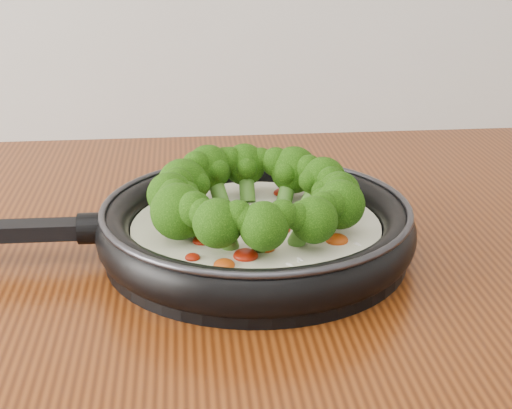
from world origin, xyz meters
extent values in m
cylinder|color=black|center=(0.10, 1.09, 0.91)|extent=(0.28, 0.28, 0.01)
torus|color=black|center=(0.10, 1.09, 0.93)|extent=(0.30, 0.30, 0.03)
torus|color=#2D2D33|center=(0.10, 1.09, 0.95)|extent=(0.29, 0.29, 0.01)
cube|color=black|center=(-0.13, 1.09, 0.93)|extent=(0.17, 0.03, 0.01)
cylinder|color=black|center=(-0.05, 1.09, 0.93)|extent=(0.03, 0.03, 0.03)
cylinder|color=white|center=(0.10, 1.09, 0.92)|extent=(0.24, 0.24, 0.02)
ellipsoid|color=#9E1707|center=(0.05, 1.05, 0.93)|extent=(0.02, 0.02, 0.01)
ellipsoid|color=#9E1707|center=(0.07, 1.06, 0.93)|extent=(0.02, 0.02, 0.01)
ellipsoid|color=#B73F0B|center=(0.06, 1.00, 0.93)|extent=(0.02, 0.02, 0.01)
ellipsoid|color=#9E1707|center=(0.13, 1.16, 0.93)|extent=(0.02, 0.02, 0.01)
ellipsoid|color=#9E1707|center=(0.12, 1.07, 0.93)|extent=(0.03, 0.03, 0.01)
ellipsoid|color=#B73F0B|center=(0.05, 1.11, 0.93)|extent=(0.02, 0.02, 0.01)
ellipsoid|color=#9E1707|center=(0.09, 1.10, 0.93)|extent=(0.02, 0.02, 0.01)
ellipsoid|color=#9E1707|center=(0.08, 1.10, 0.93)|extent=(0.02, 0.02, 0.01)
ellipsoid|color=#B73F0B|center=(0.03, 1.15, 0.93)|extent=(0.02, 0.02, 0.01)
ellipsoid|color=#9E1707|center=(0.05, 1.05, 0.93)|extent=(0.02, 0.02, 0.01)
ellipsoid|color=#9E1707|center=(0.11, 1.11, 0.93)|extent=(0.02, 0.02, 0.01)
ellipsoid|color=#B73F0B|center=(0.16, 1.04, 0.93)|extent=(0.03, 0.03, 0.01)
ellipsoid|color=#9E1707|center=(0.12, 1.09, 0.93)|extent=(0.03, 0.03, 0.01)
ellipsoid|color=#9E1707|center=(0.08, 1.02, 0.93)|extent=(0.03, 0.03, 0.01)
ellipsoid|color=#B73F0B|center=(0.04, 1.10, 0.93)|extent=(0.02, 0.02, 0.01)
ellipsoid|color=#9E1707|center=(0.09, 1.08, 0.93)|extent=(0.02, 0.02, 0.01)
ellipsoid|color=#9E1707|center=(0.08, 1.09, 0.93)|extent=(0.02, 0.02, 0.01)
ellipsoid|color=#B73F0B|center=(0.10, 1.03, 0.93)|extent=(0.02, 0.02, 0.01)
ellipsoid|color=#9E1707|center=(0.09, 1.07, 0.93)|extent=(0.02, 0.02, 0.01)
ellipsoid|color=#9E1707|center=(0.04, 1.02, 0.93)|extent=(0.02, 0.02, 0.01)
ellipsoid|color=white|center=(0.08, 1.14, 0.93)|extent=(0.01, 0.01, 0.00)
ellipsoid|color=white|center=(0.09, 1.15, 0.93)|extent=(0.01, 0.01, 0.00)
ellipsoid|color=white|center=(0.08, 1.08, 0.93)|extent=(0.01, 0.01, 0.00)
ellipsoid|color=white|center=(0.08, 1.04, 0.93)|extent=(0.01, 0.01, 0.00)
ellipsoid|color=white|center=(0.03, 1.10, 0.93)|extent=(0.01, 0.01, 0.00)
ellipsoid|color=white|center=(0.08, 1.09, 0.93)|extent=(0.01, 0.01, 0.00)
ellipsoid|color=white|center=(0.02, 1.12, 0.93)|extent=(0.00, 0.01, 0.00)
ellipsoid|color=white|center=(0.09, 1.10, 0.93)|extent=(0.01, 0.01, 0.00)
ellipsoid|color=white|center=(0.11, 1.11, 0.93)|extent=(0.01, 0.01, 0.00)
ellipsoid|color=white|center=(0.18, 1.03, 0.93)|extent=(0.01, 0.01, 0.00)
ellipsoid|color=white|center=(0.09, 1.09, 0.93)|extent=(0.01, 0.01, 0.00)
ellipsoid|color=white|center=(0.14, 1.13, 0.93)|extent=(0.01, 0.01, 0.00)
ellipsoid|color=white|center=(0.09, 1.09, 0.93)|extent=(0.01, 0.01, 0.00)
ellipsoid|color=white|center=(0.09, 1.04, 0.93)|extent=(0.01, 0.01, 0.00)
ellipsoid|color=white|center=(0.13, 1.01, 0.93)|extent=(0.01, 0.01, 0.00)
ellipsoid|color=white|center=(0.12, 1.00, 0.93)|extent=(0.01, 0.01, 0.00)
ellipsoid|color=white|center=(0.12, 1.00, 0.93)|extent=(0.00, 0.01, 0.00)
ellipsoid|color=white|center=(0.03, 1.08, 0.93)|extent=(0.01, 0.01, 0.00)
ellipsoid|color=white|center=(0.07, 1.11, 0.93)|extent=(0.01, 0.01, 0.00)
ellipsoid|color=white|center=(0.02, 1.15, 0.93)|extent=(0.01, 0.01, 0.00)
ellipsoid|color=white|center=(0.11, 1.13, 0.93)|extent=(0.01, 0.01, 0.00)
cylinder|color=#548E2E|center=(0.16, 1.09, 0.94)|extent=(0.03, 0.02, 0.03)
sphere|color=black|center=(0.17, 1.09, 0.96)|extent=(0.04, 0.04, 0.04)
sphere|color=black|center=(0.17, 1.10, 0.97)|extent=(0.03, 0.03, 0.02)
sphere|color=black|center=(0.17, 1.07, 0.96)|extent=(0.02, 0.02, 0.02)
sphere|color=black|center=(0.16, 1.09, 0.96)|extent=(0.02, 0.02, 0.02)
cylinder|color=#548E2E|center=(0.15, 1.12, 0.94)|extent=(0.03, 0.03, 0.03)
sphere|color=black|center=(0.17, 1.12, 0.96)|extent=(0.04, 0.04, 0.04)
sphere|color=black|center=(0.15, 1.14, 0.97)|extent=(0.03, 0.03, 0.03)
sphere|color=black|center=(0.17, 1.11, 0.96)|extent=(0.03, 0.03, 0.03)
sphere|color=black|center=(0.15, 1.12, 0.96)|extent=(0.02, 0.02, 0.02)
cylinder|color=#548E2E|center=(0.13, 1.14, 0.94)|extent=(0.03, 0.03, 0.03)
sphere|color=black|center=(0.14, 1.15, 0.96)|extent=(0.05, 0.05, 0.05)
sphere|color=black|center=(0.12, 1.16, 0.97)|extent=(0.03, 0.03, 0.03)
sphere|color=black|center=(0.15, 1.14, 0.97)|extent=(0.03, 0.03, 0.03)
sphere|color=black|center=(0.13, 1.14, 0.96)|extent=(0.02, 0.02, 0.02)
cylinder|color=#548E2E|center=(0.09, 1.15, 0.94)|extent=(0.02, 0.03, 0.04)
sphere|color=black|center=(0.09, 1.17, 0.96)|extent=(0.04, 0.04, 0.04)
sphere|color=black|center=(0.08, 1.16, 0.97)|extent=(0.03, 0.03, 0.03)
sphere|color=black|center=(0.11, 1.16, 0.97)|extent=(0.03, 0.03, 0.03)
sphere|color=black|center=(0.09, 1.15, 0.96)|extent=(0.02, 0.02, 0.02)
cylinder|color=#548E2E|center=(0.06, 1.14, 0.95)|extent=(0.03, 0.03, 0.04)
sphere|color=black|center=(0.06, 1.16, 0.96)|extent=(0.05, 0.05, 0.05)
sphere|color=black|center=(0.04, 1.14, 0.97)|extent=(0.03, 0.03, 0.03)
sphere|color=black|center=(0.07, 1.16, 0.97)|extent=(0.03, 0.03, 0.03)
sphere|color=black|center=(0.06, 1.14, 0.97)|extent=(0.02, 0.02, 0.02)
cylinder|color=#548E2E|center=(0.04, 1.12, 0.94)|extent=(0.03, 0.03, 0.03)
sphere|color=black|center=(0.03, 1.13, 0.96)|extent=(0.05, 0.05, 0.05)
sphere|color=black|center=(0.03, 1.11, 0.97)|extent=(0.03, 0.03, 0.03)
sphere|color=black|center=(0.04, 1.14, 0.96)|extent=(0.03, 0.03, 0.03)
sphere|color=black|center=(0.04, 1.12, 0.96)|extent=(0.02, 0.02, 0.02)
cylinder|color=#548E2E|center=(0.03, 1.09, 0.94)|extent=(0.03, 0.02, 0.03)
sphere|color=black|center=(0.02, 1.09, 0.96)|extent=(0.04, 0.04, 0.04)
sphere|color=black|center=(0.02, 1.08, 0.97)|extent=(0.03, 0.03, 0.03)
sphere|color=black|center=(0.02, 1.11, 0.97)|extent=(0.03, 0.03, 0.02)
sphere|color=black|center=(0.03, 1.09, 0.96)|extent=(0.02, 0.02, 0.02)
cylinder|color=#548E2E|center=(0.04, 1.06, 0.94)|extent=(0.03, 0.03, 0.03)
sphere|color=black|center=(0.03, 1.05, 0.96)|extent=(0.05, 0.05, 0.05)
sphere|color=black|center=(0.04, 1.04, 0.97)|extent=(0.03, 0.03, 0.03)
sphere|color=black|center=(0.02, 1.07, 0.97)|extent=(0.03, 0.03, 0.03)
sphere|color=black|center=(0.04, 1.06, 0.96)|extent=(0.03, 0.03, 0.03)
cylinder|color=#548E2E|center=(0.07, 1.03, 0.94)|extent=(0.03, 0.03, 0.04)
sphere|color=black|center=(0.06, 1.02, 0.96)|extent=(0.04, 0.04, 0.04)
sphere|color=black|center=(0.07, 1.01, 0.97)|extent=(0.03, 0.03, 0.03)
sphere|color=black|center=(0.05, 1.03, 0.97)|extent=(0.02, 0.02, 0.02)
sphere|color=black|center=(0.07, 1.03, 0.96)|extent=(0.02, 0.02, 0.02)
cylinder|color=#548E2E|center=(0.10, 1.02, 0.94)|extent=(0.02, 0.03, 0.04)
sphere|color=black|center=(0.10, 1.01, 0.96)|extent=(0.04, 0.04, 0.04)
sphere|color=black|center=(0.11, 1.01, 0.97)|extent=(0.03, 0.03, 0.03)
sphere|color=black|center=(0.08, 1.01, 0.97)|extent=(0.02, 0.02, 0.02)
sphere|color=black|center=(0.10, 1.02, 0.96)|extent=(0.02, 0.02, 0.02)
cylinder|color=#548E2E|center=(0.13, 1.03, 0.94)|extent=(0.03, 0.03, 0.03)
sphere|color=black|center=(0.14, 1.02, 0.96)|extent=(0.04, 0.04, 0.04)
sphere|color=black|center=(0.15, 1.03, 0.97)|extent=(0.03, 0.03, 0.03)
sphere|color=black|center=(0.12, 1.01, 0.97)|extent=(0.02, 0.02, 0.02)
sphere|color=black|center=(0.13, 1.03, 0.96)|extent=(0.02, 0.02, 0.02)
cylinder|color=#548E2E|center=(0.15, 1.06, 0.94)|extent=(0.03, 0.03, 0.03)
sphere|color=black|center=(0.17, 1.05, 0.96)|extent=(0.04, 0.04, 0.04)
sphere|color=black|center=(0.17, 1.07, 0.97)|extent=(0.03, 0.03, 0.03)
sphere|color=black|center=(0.16, 1.04, 0.97)|extent=(0.03, 0.03, 0.03)
sphere|color=black|center=(0.15, 1.06, 0.96)|extent=(0.02, 0.02, 0.02)
camera|label=1|loc=(0.03, 0.44, 1.20)|focal=53.20mm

